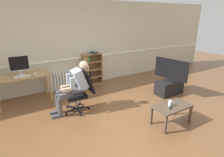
% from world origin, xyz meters
% --- Properties ---
extents(ground_plane, '(18.00, 18.00, 0.00)m').
position_xyz_m(ground_plane, '(0.00, 0.00, 0.00)').
color(ground_plane, brown).
extents(back_wall, '(12.00, 0.13, 2.70)m').
position_xyz_m(back_wall, '(0.00, 2.65, 1.35)').
color(back_wall, beige).
rests_on(back_wall, ground_plane).
extents(computer_desk, '(1.34, 0.64, 0.76)m').
position_xyz_m(computer_desk, '(-1.81, 2.15, 0.65)').
color(computer_desk, tan).
rests_on(computer_desk, ground_plane).
extents(imac_monitor, '(0.49, 0.14, 0.51)m').
position_xyz_m(imac_monitor, '(-1.83, 2.23, 1.05)').
color(imac_monitor, silver).
rests_on(imac_monitor, computer_desk).
extents(keyboard, '(0.39, 0.12, 0.02)m').
position_xyz_m(keyboard, '(-1.81, 2.01, 0.77)').
color(keyboard, white).
rests_on(keyboard, computer_desk).
extents(computer_mouse, '(0.06, 0.10, 0.03)m').
position_xyz_m(computer_mouse, '(-1.50, 2.03, 0.77)').
color(computer_mouse, white).
rests_on(computer_mouse, computer_desk).
extents(bookshelf, '(0.64, 0.30, 1.13)m').
position_xyz_m(bookshelf, '(0.28, 2.44, 0.55)').
color(bookshelf, olive).
rests_on(bookshelf, ground_plane).
extents(radiator, '(0.71, 0.08, 0.56)m').
position_xyz_m(radiator, '(-0.77, 2.54, 0.28)').
color(radiator, white).
rests_on(radiator, ground_plane).
extents(office_chair, '(0.77, 0.62, 0.99)m').
position_xyz_m(office_chair, '(-0.66, 0.95, 0.53)').
color(office_chair, black).
rests_on(office_chair, ground_plane).
extents(person_seated, '(0.98, 0.40, 1.23)m').
position_xyz_m(person_seated, '(-0.84, 0.96, 0.65)').
color(person_seated, '#4C4C51').
rests_on(person_seated, ground_plane).
extents(tv_stand, '(0.81, 0.42, 0.41)m').
position_xyz_m(tv_stand, '(1.92, 0.50, 0.20)').
color(tv_stand, black).
rests_on(tv_stand, ground_plane).
extents(tv_screen, '(0.25, 1.03, 0.65)m').
position_xyz_m(tv_screen, '(1.92, 0.50, 0.75)').
color(tv_screen, black).
rests_on(tv_screen, tv_stand).
extents(coffee_table, '(0.82, 0.46, 0.43)m').
position_xyz_m(coffee_table, '(0.74, -0.63, 0.37)').
color(coffee_table, '#4C3D2D').
rests_on(coffee_table, ground_plane).
extents(drinking_glass, '(0.07, 0.07, 0.11)m').
position_xyz_m(drinking_glass, '(0.69, -0.61, 0.49)').
color(drinking_glass, silver).
rests_on(drinking_glass, coffee_table).
extents(spare_remote, '(0.14, 0.12, 0.02)m').
position_xyz_m(spare_remote, '(0.63, -0.69, 0.44)').
color(spare_remote, black).
rests_on(spare_remote, coffee_table).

